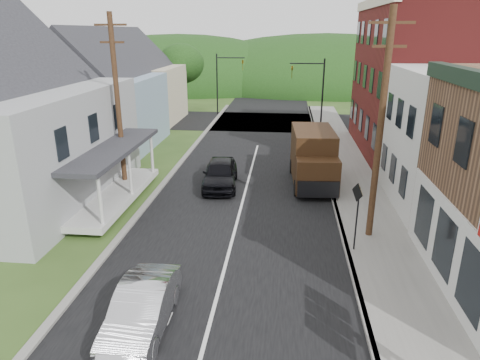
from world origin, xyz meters
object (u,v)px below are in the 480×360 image
(dark_sedan, at_px, (220,174))
(delivery_van, at_px, (313,158))
(silver_sedan, at_px, (142,309))
(warning_sign, at_px, (357,208))

(dark_sedan, xyz_separation_m, delivery_van, (5.03, 0.95, 0.76))
(silver_sedan, xyz_separation_m, dark_sedan, (0.42, 12.02, 0.09))
(silver_sedan, distance_m, dark_sedan, 12.02)
(delivery_van, bearing_deg, dark_sedan, -172.24)
(silver_sedan, relative_size, warning_sign, 1.50)
(dark_sedan, relative_size, delivery_van, 0.81)
(silver_sedan, distance_m, delivery_van, 14.09)
(silver_sedan, xyz_separation_m, delivery_van, (5.45, 12.97, 0.85))
(delivery_van, bearing_deg, warning_sign, -84.30)
(silver_sedan, height_order, warning_sign, warning_sign)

